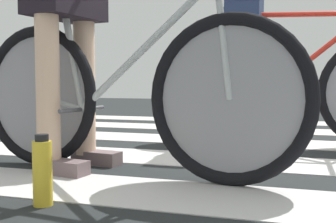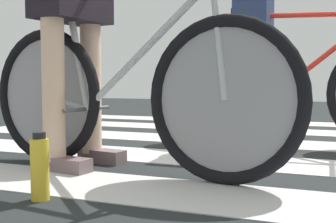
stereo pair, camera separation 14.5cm
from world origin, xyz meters
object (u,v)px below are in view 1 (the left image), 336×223
object	(u,v)px
bicycle_1_of_2	(122,92)
water_bottle	(42,172)
cyclist_2_of_2	(245,48)
cyclist_1_of_2	(67,35)
bicycle_2_of_2	(292,88)

from	to	relation	value
bicycle_1_of_2	water_bottle	bearing A→B (deg)	-88.42
water_bottle	cyclist_2_of_2	bearing A→B (deg)	74.01
cyclist_2_of_2	water_bottle	world-z (taller)	cyclist_2_of_2
cyclist_1_of_2	cyclist_2_of_2	world-z (taller)	cyclist_2_of_2
bicycle_2_of_2	water_bottle	world-z (taller)	bicycle_2_of_2
bicycle_1_of_2	bicycle_2_of_2	bearing A→B (deg)	65.34
cyclist_2_of_2	water_bottle	size ratio (longest dim) A/B	4.06
bicycle_1_of_2	cyclist_2_of_2	distance (m)	1.23
bicycle_1_of_2	cyclist_1_of_2	size ratio (longest dim) A/B	1.70
bicycle_2_of_2	water_bottle	bearing A→B (deg)	-116.24
cyclist_1_of_2	bicycle_2_of_2	bearing A→B (deg)	54.50
cyclist_1_of_2	cyclist_2_of_2	size ratio (longest dim) A/B	1.00
bicycle_2_of_2	cyclist_2_of_2	bearing A→B (deg)	-180.00
bicycle_1_of_2	cyclist_1_of_2	bearing A→B (deg)	180.00
cyclist_1_of_2	cyclist_2_of_2	xyz separation A→B (m)	(0.72, 1.08, 0.00)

